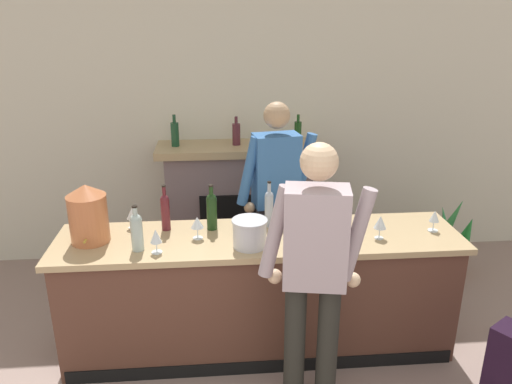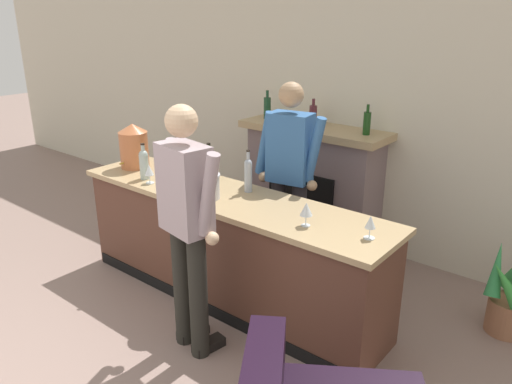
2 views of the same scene
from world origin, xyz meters
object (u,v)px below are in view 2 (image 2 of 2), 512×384
Objects in this scene: copper_dispenser at (134,146)px; ice_bucket_steel at (205,186)px; person_customer at (187,223)px; wine_glass_near_bucket at (188,171)px; wine_bottle_burgundy_dark at (144,163)px; potted_plant_corner at (510,296)px; wine_bottle_merlot_tall at (248,174)px; wine_bottle_rose_blush at (209,165)px; wine_glass_front_left at (306,210)px; wine_glass_by_dispenser at (169,156)px; wine_bottle_riesling_slim at (184,158)px; wine_glass_back_row at (370,223)px; fireplace_stone at (312,184)px; wine_glass_mid_counter at (149,170)px; person_bartender at (289,175)px.

copper_dispenser is 1.72× the size of ice_bucket_steel.
person_customer reaches higher than wine_glass_near_bucket.
wine_glass_near_bucket is at bearing 20.36° from wine_bottle_burgundy_dark.
potted_plant_corner is 2.13× the size of wine_bottle_merlot_tall.
wine_bottle_merlot_tall reaches higher than wine_bottle_rose_blush.
ice_bucket_steel is 0.91m from wine_glass_front_left.
person_customer is at bearing -37.15° from wine_glass_by_dispenser.
wine_glass_near_bucket is at bearing -36.30° from wine_bottle_riesling_slim.
wine_glass_back_row is at bearing -0.58° from wine_glass_near_bucket.
fireplace_stone is 1.98m from wine_glass_back_row.
wine_glass_mid_counter is at bearing -154.81° from wine_bottle_merlot_tall.
wine_glass_front_left is 1.27m from wine_glass_near_bucket.
wine_bottle_rose_blush is (-0.52, -0.44, 0.10)m from person_bartender.
wine_bottle_riesling_slim is (-0.33, 0.02, -0.00)m from wine_bottle_rose_blush.
wine_glass_front_left reaches higher than wine_glass_mid_counter.
wine_glass_mid_counter is at bearing 153.71° from person_customer.
wine_bottle_riesling_slim is at bearing 151.01° from ice_bucket_steel.
wine_bottle_merlot_tall is at bearing 6.84° from copper_dispenser.
wine_bottle_rose_blush is 2.01× the size of wine_glass_front_left.
wine_bottle_riesling_slim is 2.02× the size of wine_glass_front_left.
potted_plant_corner is at bearing 16.83° from wine_bottle_riesling_slim.
copper_dispenser reaches higher than wine_bottle_burgundy_dark.
wine_bottle_burgundy_dark is 0.35m from wine_bottle_riesling_slim.
fireplace_stone is 4.86× the size of wine_bottle_burgundy_dark.
ice_bucket_steel is 0.62m from wine_glass_mid_counter.
wine_glass_front_left is at bearing 3.32° from wine_glass_mid_counter.
person_bartender reaches higher than wine_glass_near_bucket.
wine_bottle_burgundy_dark is at bearing -178.73° from wine_glass_front_left.
wine_bottle_burgundy_dark is at bearing -148.79° from wine_bottle_rose_blush.
ice_bucket_steel is 0.39m from wine_glass_near_bucket.
wine_glass_mid_counter is at bearing -136.13° from wine_bottle_rose_blush.
person_bartender is (0.26, -0.80, 0.36)m from fireplace_stone.
wine_glass_back_row is at bearing 5.25° from wine_glass_mid_counter.
person_bartender reaches higher than wine_glass_back_row.
copper_dispenser is at bearing 170.89° from ice_bucket_steel.
person_bartender is 1.19m from wine_glass_mid_counter.
fireplace_stone is 9.47× the size of wine_glass_near_bucket.
wine_glass_back_row is 2.18m from wine_glass_by_dispenser.
wine_bottle_rose_blush is 0.51m from wine_glass_mid_counter.
wine_bottle_riesling_slim reaches higher than wine_bottle_rose_blush.
wine_glass_near_bucket is at bearing 175.09° from wine_glass_front_left.
person_bartender is 10.62× the size of wine_glass_mid_counter.
fireplace_stone is at bearing 89.82° from ice_bucket_steel.
person_customer is at bearing -86.89° from person_bartender.
wine_bottle_burgundy_dark is at bearing 154.21° from person_customer.
copper_dispenser is 0.74m from wine_glass_near_bucket.
person_bartender is 0.69m from wine_bottle_rose_blush.
wine_glass_near_bucket is (-0.35, 0.15, 0.02)m from ice_bucket_steel.
person_customer is 5.23× the size of wine_bottle_rose_blush.
ice_bucket_steel is at bearing -174.17° from wine_glass_back_row.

